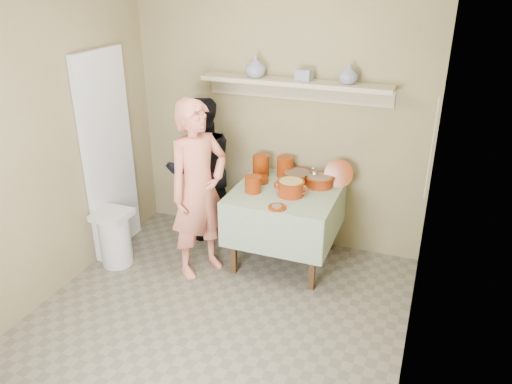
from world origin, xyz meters
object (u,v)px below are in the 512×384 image
at_px(person_cook, 199,190).
at_px(cazuela_rice, 291,187).
at_px(person_helper, 202,169).
at_px(serving_table, 286,202).
at_px(trash_bin, 115,238).

xyz_separation_m(person_cook, cazuela_rice, (0.76, 0.35, 0.01)).
bearing_deg(cazuela_rice, person_helper, 163.89).
bearing_deg(serving_table, trash_bin, -157.25).
distance_m(person_helper, cazuela_rice, 1.11).
relative_size(person_helper, trash_bin, 2.69).
xyz_separation_m(person_helper, trash_bin, (-0.53, -0.85, -0.47)).
height_order(person_helper, cazuela_rice, person_helper).
xyz_separation_m(cazuela_rice, trash_bin, (-1.59, -0.54, -0.56)).
height_order(person_helper, serving_table, person_helper).
height_order(person_cook, serving_table, person_cook).
bearing_deg(person_helper, person_cook, 74.19).
bearing_deg(trash_bin, cazuela_rice, 18.91).
relative_size(person_helper, serving_table, 1.55).
bearing_deg(cazuela_rice, trash_bin, -161.09).
bearing_deg(person_cook, trash_bin, 131.05).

